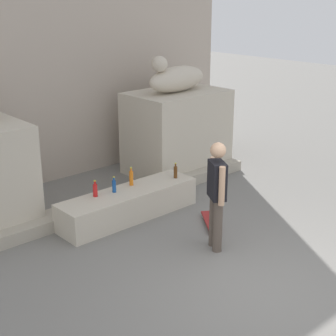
{
  "coord_description": "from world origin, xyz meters",
  "views": [
    {
      "loc": [
        -4.96,
        -3.5,
        3.7
      ],
      "look_at": [
        0.11,
        2.11,
        1.1
      ],
      "focal_mm": 54.99,
      "sensor_mm": 36.0,
      "label": 1
    }
  ],
  "objects": [
    {
      "name": "bottle_brown",
      "position": [
        1.03,
        2.93,
        0.61
      ],
      "size": [
        0.07,
        0.07,
        0.28
      ],
      "color": "#593314",
      "rests_on": "ledge_block"
    },
    {
      "name": "skater",
      "position": [
        0.28,
        1.23,
        0.92
      ],
      "size": [
        0.35,
        0.48,
        1.67
      ],
      "rotation": [
        0.0,
        0.0,
        1.05
      ],
      "color": "brown",
      "rests_on": "ground_plane"
    },
    {
      "name": "bottle_blue",
      "position": [
        -0.22,
        3.11,
        0.6
      ],
      "size": [
        0.07,
        0.07,
        0.28
      ],
      "color": "#194C99",
      "rests_on": "ledge_block"
    },
    {
      "name": "statue_reclining_right",
      "position": [
        2.27,
        4.26,
        2.02
      ],
      "size": [
        1.66,
        0.77,
        0.78
      ],
      "rotation": [
        0.0,
        0.0,
        3.27
      ],
      "color": "beige",
      "rests_on": "pedestal_right"
    },
    {
      "name": "ledge_block",
      "position": [
        0.0,
        3.0,
        0.25
      ],
      "size": [
        2.57,
        0.68,
        0.49
      ],
      "primitive_type": "cube",
      "color": "beige",
      "rests_on": "ground_plane"
    },
    {
      "name": "facade_wall",
      "position": [
        0.0,
        5.79,
        2.82
      ],
      "size": [
        9.2,
        0.6,
        5.64
      ],
      "primitive_type": "cube",
      "color": "#B8A999",
      "rests_on": "ground_plane"
    },
    {
      "name": "pedestal_right",
      "position": [
        2.31,
        4.26,
        0.87
      ],
      "size": [
        2.06,
        1.38,
        1.73
      ],
      "primitive_type": "cube",
      "color": "beige",
      "rests_on": "ground_plane"
    },
    {
      "name": "stair_step",
      "position": [
        0.0,
        3.55,
        0.11
      ],
      "size": [
        6.67,
        0.5,
        0.21
      ],
      "primitive_type": "cube",
      "color": "#A9A08F",
      "rests_on": "ground_plane"
    },
    {
      "name": "skateboard",
      "position": [
        0.82,
        1.83,
        0.06
      ],
      "size": [
        0.63,
        0.77,
        0.08
      ],
      "rotation": [
        0.0,
        0.0,
        0.95
      ],
      "color": "maroon",
      "rests_on": "ground_plane"
    },
    {
      "name": "bottle_orange",
      "position": [
        0.2,
        3.17,
        0.63
      ],
      "size": [
        0.07,
        0.07,
        0.33
      ],
      "color": "orange",
      "rests_on": "ledge_block"
    },
    {
      "name": "ground_plane",
      "position": [
        0.0,
        0.0,
        0.0
      ],
      "size": [
        40.0,
        40.0,
        0.0
      ],
      "primitive_type": "plane",
      "color": "slate"
    },
    {
      "name": "bottle_red",
      "position": [
        -0.56,
        3.16,
        0.61
      ],
      "size": [
        0.08,
        0.08,
        0.28
      ],
      "color": "red",
      "rests_on": "ledge_block"
    }
  ]
}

